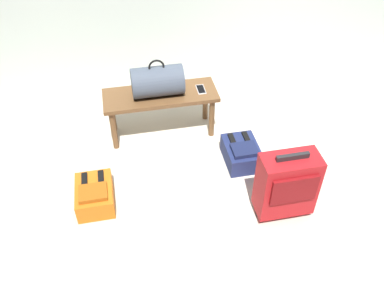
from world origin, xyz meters
TOP-DOWN VIEW (x-y plane):
  - ground_plane at (0.00, 0.00)m, footprint 6.60×6.60m
  - bench at (-0.59, 0.74)m, footprint 1.00×0.36m
  - duffel_bag_slate at (-0.60, 0.74)m, footprint 0.44×0.26m
  - cell_phone at (-0.23, 0.73)m, footprint 0.07×0.14m
  - suitcase_upright_red at (0.17, -0.39)m, footprint 0.42×0.24m
  - backpack_navy at (0.02, 0.21)m, footprint 0.28×0.38m
  - backpack_orange at (-1.22, -0.02)m, footprint 0.28×0.38m

SIDE VIEW (x-z plane):
  - ground_plane at x=0.00m, z-range 0.00..0.00m
  - backpack_navy at x=0.02m, z-range -0.01..0.20m
  - backpack_orange at x=-1.22m, z-range -0.01..0.20m
  - suitcase_upright_red at x=0.17m, z-range 0.01..0.60m
  - bench at x=-0.59m, z-range 0.15..0.58m
  - cell_phone at x=-0.23m, z-range 0.44..0.44m
  - duffel_bag_slate at x=-0.60m, z-range 0.40..0.74m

